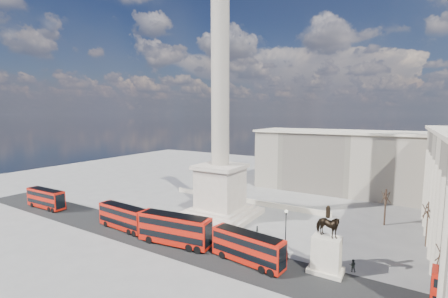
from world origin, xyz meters
The scene contains 17 objects.
ground centered at (0.00, 0.00, 0.00)m, with size 180.00×180.00×0.00m, color gray.
asphalt_road centered at (5.00, -10.00, 0.00)m, with size 120.00×9.00×0.01m, color black.
nelsons_column centered at (0.00, 5.00, 12.92)m, with size 14.00×14.00×49.85m.
balustrade_wall centered at (0.00, 16.00, 0.55)m, with size 40.00×0.60×1.10m, color beige.
building_northeast centered at (20.00, 40.00, 8.32)m, with size 51.00×17.00×16.60m.
red_bus_a centered at (-11.35, -10.36, 2.33)m, with size 11.08×3.13×4.45m.
red_bus_b centered at (1.04, -10.55, 2.62)m, with size 12.59×4.29×5.00m.
red_bus_c centered at (13.85, -9.90, 2.34)m, with size 11.21×3.88×4.45m.
red_bus_e centered at (-36.08, -10.92, 2.29)m, with size 10.83×2.85×4.36m.
victorian_lamp centered at (16.32, -1.33, 3.43)m, with size 0.50×0.50×5.82m.
equestrian_statue centered at (23.81, -6.63, 3.23)m, with size 4.46×3.35×9.17m.
bare_tree_near centered at (36.29, -6.66, 5.93)m, with size 1.72×1.72×7.52m.
bare_tree_mid centered at (35.73, 9.78, 6.07)m, with size 2.03×2.03×7.70m.
bare_tree_far centered at (29.44, 16.79, 5.79)m, with size 1.80×1.80×7.34m.
pedestrian_walking centered at (18.39, -6.50, 0.82)m, with size 0.60×0.39×1.63m, color black.
pedestrian_standing centered at (26.86, -4.61, 0.86)m, with size 0.83×0.65×1.72m, color black.
pedestrian_crossing centered at (10.65, 0.06, 0.81)m, with size 0.94×0.39×1.61m, color black.
Camera 1 is at (31.78, -46.05, 20.94)m, focal length 24.00 mm.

